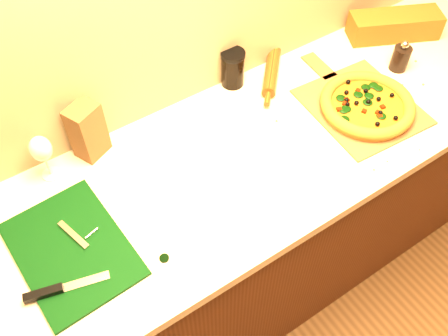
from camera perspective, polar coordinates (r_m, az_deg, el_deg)
cabinet at (r=1.96m, az=0.67°, el=-7.96°), size 2.80×0.65×0.86m
countertop at (r=1.59m, az=0.82°, el=0.32°), size 2.84×0.68×0.04m
pizza_peel at (r=1.81m, az=15.13°, el=7.07°), size 0.37×0.52×0.01m
pizza at (r=1.78m, az=16.04°, el=6.94°), size 0.32×0.32×0.05m
cutting_board at (r=1.45m, az=-17.10°, el=-9.02°), size 0.31×0.40×0.03m
bottle_cap at (r=1.39m, az=-6.85°, el=-10.19°), size 0.03×0.03×0.01m
pepper_grinder at (r=1.97m, az=19.54°, el=11.82°), size 0.06×0.06×0.12m
rolling_pin at (r=1.85m, az=5.46°, el=10.98°), size 0.25×0.27×0.05m
bread_bag at (r=2.13m, az=18.90°, el=15.17°), size 0.37×0.25×0.10m
wine_glass at (r=1.55m, az=-20.18°, el=1.96°), size 0.07×0.07×0.16m
paper_bag at (r=1.59m, az=-15.35°, el=4.13°), size 0.12×0.11×0.19m
dark_jar at (r=1.79m, az=1.01°, el=11.34°), size 0.09×0.09×0.14m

